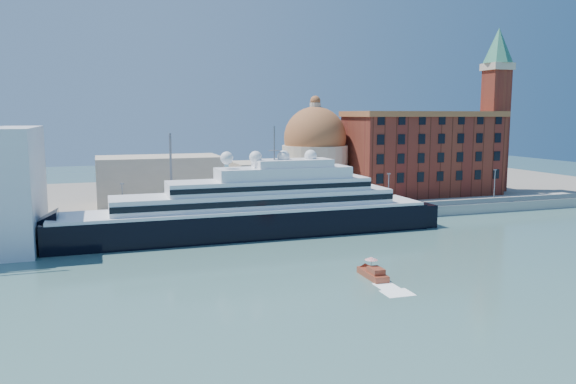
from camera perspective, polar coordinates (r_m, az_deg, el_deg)
name	(u,v)px	position (r m, az deg, el deg)	size (l,w,h in m)	color
ground	(319,261)	(94.74, 3.12, -7.00)	(400.00, 400.00, 0.00)	#38615F
quay	(262,218)	(125.91, -2.63, -2.69)	(180.00, 10.00, 2.50)	gray
land	(224,195)	(165.23, -6.57, -0.30)	(260.00, 72.00, 2.00)	slate
quay_fence	(268,214)	(121.33, -2.05, -2.20)	(180.00, 0.10, 1.20)	slate
superyacht	(235,215)	(112.68, -5.37, -2.32)	(86.12, 11.94, 25.74)	black
service_barge	(25,248)	(110.99, -25.13, -5.14)	(11.66, 4.85, 2.55)	white
water_taxi	(373,273)	(85.85, 8.65, -8.12)	(2.42, 6.78, 3.20)	maroon
warehouse	(422,152)	(162.16, 13.49, 3.93)	(43.00, 19.00, 23.25)	maroon
campanile	(496,99)	(175.83, 20.36, 8.83)	(8.40, 8.40, 47.00)	maroon
church	(260,166)	(148.95, -2.82, 2.69)	(66.00, 18.00, 25.50)	beige
lamp_posts	(207,183)	(120.07, -8.24, 0.87)	(120.80, 2.40, 18.00)	slate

